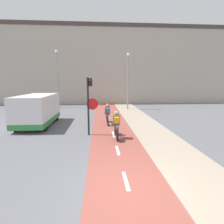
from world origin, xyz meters
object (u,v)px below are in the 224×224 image
street_lamp_sidewalk (128,75)px  cyclist_near (116,126)px  cyclist_far (107,115)px  van (38,110)px  street_lamp_far (58,73)px  traffic_light_pole (89,100)px

street_lamp_sidewalk → cyclist_near: 10.93m
cyclist_far → van: bearing=179.5°
van → street_lamp_far: bearing=92.9°
street_lamp_sidewalk → cyclist_far: 8.00m
street_lamp_far → street_lamp_sidewalk: (8.12, -1.91, -0.29)m
traffic_light_pole → cyclist_near: (1.50, -0.70, -1.36)m
street_lamp_sidewalk → cyclist_far: bearing=-110.9°
street_lamp_far → cyclist_near: size_ratio=3.80×
cyclist_near → van: (-5.38, 3.38, 0.36)m
cyclist_far → street_lamp_sidewalk: bearing=69.1°
street_lamp_sidewalk → street_lamp_far: bearing=166.8°
street_lamp_far → van: street_lamp_far is taller
traffic_light_pole → cyclist_near: size_ratio=1.90×
van → traffic_light_pole: bearing=-34.6°
street_lamp_far → van: 9.27m
cyclist_far → van: (-5.05, 0.04, 0.37)m
street_lamp_sidewalk → cyclist_near: (-2.29, -10.22, -3.12)m
street_lamp_sidewalk → cyclist_near: street_lamp_sidewalk is taller
street_lamp_sidewalk → cyclist_near: size_ratio=3.49×
traffic_light_pole → van: 4.82m
street_lamp_sidewalk → van: size_ratio=1.32×
street_lamp_far → cyclist_far: street_lamp_far is taller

